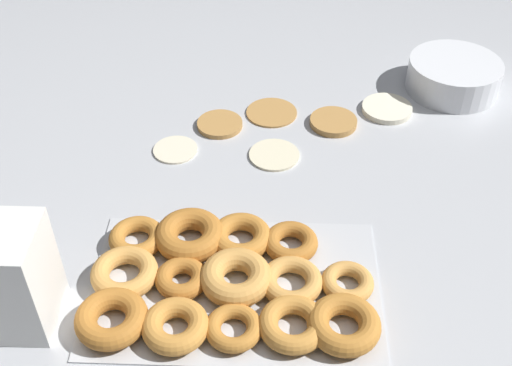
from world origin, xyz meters
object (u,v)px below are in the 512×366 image
Objects in this scene: pancake_3 at (174,149)px; pancake_5 at (270,112)px; pancake_1 at (332,122)px; pancake_0 at (219,124)px; batter_bowl at (452,76)px; pancake_2 at (386,109)px; donut_tray at (222,281)px; pancake_4 at (275,154)px.

pancake_5 is (0.19, 0.14, 0.00)m from pancake_3.
pancake_0 is at bearing -176.33° from pancake_1.
pancake_1 is 0.31m from batter_bowl.
pancake_3 is (-0.44, -0.15, -0.00)m from pancake_2.
batter_bowl reaches higher than pancake_0.
pancake_1 reaches higher than pancake_0.
pancake_1 is at bearing -155.56° from pancake_2.
pancake_0 is 0.21× the size of donut_tray.
pancake_5 is at bearing 35.68° from pancake_3.
pancake_0 reaches higher than pancake_3.
pancake_0 is 0.47× the size of batter_bowl.
donut_tray is (-0.07, -0.49, 0.01)m from pancake_5.
pancake_3 is at bearing -133.82° from pancake_0.
donut_tray is at bearing -70.57° from pancake_3.
pancake_2 is at bearing 24.44° from pancake_1.
pancake_3 is at bearing -160.57° from pancake_2.
pancake_5 is (-0.25, -0.02, -0.00)m from pancake_2.
pancake_4 is at bearing 77.12° from donut_tray.
pancake_1 is 0.48× the size of batter_bowl.
pancake_1 is (0.24, 0.02, 0.00)m from pancake_0.
pancake_1 reaches higher than pancake_5.
pancake_3 is at bearing -157.36° from batter_bowl.
pancake_2 reaches higher than pancake_4.
pancake_2 is 0.25m from pancake_5.
batter_bowl is at bearing 51.82° from donut_tray.
pancake_4 is at bearing -145.26° from pancake_2.
batter_bowl reaches higher than pancake_5.
pancake_0 reaches higher than pancake_5.
pancake_1 is at bearing 17.50° from pancake_3.
batter_bowl is (0.59, 0.25, 0.03)m from pancake_3.
batter_bowl is (0.27, 0.15, 0.03)m from pancake_1.
pancake_4 is at bearing -2.77° from pancake_3.
pancake_0 is at bearing 46.18° from pancake_3.
pancake_4 is at bearing -38.68° from pancake_0.
pancake_1 is at bearing -15.22° from pancake_5.
pancake_2 is 0.29m from pancake_4.
pancake_3 is 0.37m from donut_tray.
pancake_0 is 0.96× the size of pancake_1.
pancake_1 is 0.49m from donut_tray.
donut_tray is (0.12, -0.35, 0.01)m from pancake_3.
batter_bowl is at bearing 28.21° from pancake_1.
pancake_3 is 0.19× the size of donut_tray.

